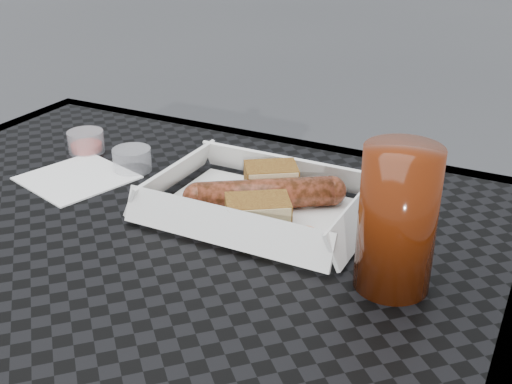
{
  "coord_description": "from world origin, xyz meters",
  "views": [
    {
      "loc": [
        0.39,
        -0.42,
        1.08
      ],
      "look_at": [
        0.1,
        0.15,
        0.78
      ],
      "focal_mm": 45.0,
      "sensor_mm": 36.0,
      "label": 1
    }
  ],
  "objects_px": {
    "bratwurst": "(265,194)",
    "food_tray": "(260,211)",
    "patio_table": "(106,320)",
    "drink_glass": "(397,220)"
  },
  "relations": [
    {
      "from": "bratwurst",
      "to": "food_tray",
      "type": "bearing_deg",
      "value": -123.27
    },
    {
      "from": "food_tray",
      "to": "bratwurst",
      "type": "bearing_deg",
      "value": 56.73
    },
    {
      "from": "food_tray",
      "to": "bratwurst",
      "type": "distance_m",
      "value": 0.02
    },
    {
      "from": "food_tray",
      "to": "bratwurst",
      "type": "height_order",
      "value": "bratwurst"
    },
    {
      "from": "patio_table",
      "to": "bratwurst",
      "type": "relative_size",
      "value": 4.94
    },
    {
      "from": "food_tray",
      "to": "drink_glass",
      "type": "bearing_deg",
      "value": -23.51
    },
    {
      "from": "patio_table",
      "to": "food_tray",
      "type": "relative_size",
      "value": 3.64
    },
    {
      "from": "bratwurst",
      "to": "drink_glass",
      "type": "height_order",
      "value": "drink_glass"
    },
    {
      "from": "patio_table",
      "to": "drink_glass",
      "type": "distance_m",
      "value": 0.32
    },
    {
      "from": "patio_table",
      "to": "food_tray",
      "type": "height_order",
      "value": "food_tray"
    }
  ]
}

